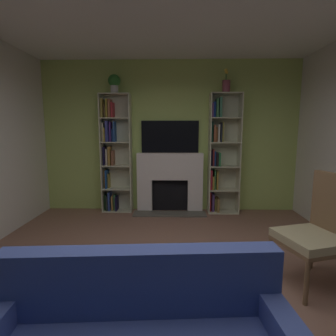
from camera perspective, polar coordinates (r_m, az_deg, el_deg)
name	(u,v)px	position (r m, az deg, el deg)	size (l,w,h in m)	color
ground_plane	(165,298)	(2.77, -0.61, -26.34)	(6.75, 6.75, 0.00)	#865D4D
wall_back_accent	(170,137)	(5.12, 0.45, 6.70)	(4.97, 0.06, 2.86)	#B1CB67
fireplace	(170,181)	(5.08, 0.42, -2.82)	(1.35, 0.50, 1.13)	white
tv	(170,137)	(5.06, 0.44, 6.79)	(1.09, 0.06, 0.61)	black
bookshelf_left	(114,154)	(5.15, -11.70, 2.99)	(0.57, 0.27, 2.23)	beige
bookshelf_right	(220,154)	(5.07, 11.20, 2.91)	(0.57, 0.32, 2.23)	beige
potted_plant	(114,82)	(5.13, -11.56, 17.69)	(0.22, 0.22, 0.34)	silver
vase_with_flowers	(226,86)	(5.09, 12.48, 17.04)	(0.14, 0.14, 0.43)	#984051
armchair	(320,230)	(3.13, 30.02, -11.53)	(0.73, 0.71, 1.14)	brown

